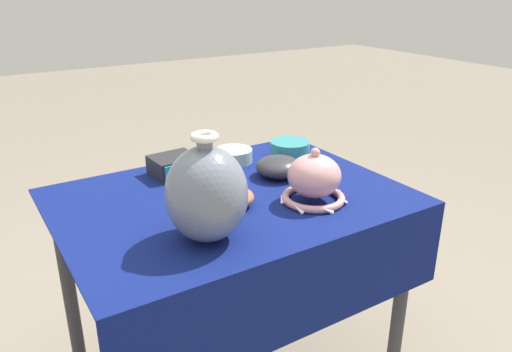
{
  "coord_description": "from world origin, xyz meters",
  "views": [
    {
      "loc": [
        -0.66,
        -1.19,
        1.35
      ],
      "look_at": [
        0.0,
        -0.14,
        0.86
      ],
      "focal_mm": 35.0,
      "sensor_mm": 36.0,
      "label": 1
    }
  ],
  "objects_px": {
    "pot_squat_celadon": "(234,156)",
    "bowl_shallow_charcoal": "(279,167)",
    "vase_dome_bell": "(314,180)",
    "vase_tall_bulbous": "(207,194)",
    "bowl_shallow_terracotta": "(233,197)",
    "pot_squat_teal": "(290,150)",
    "mosaic_tile_box": "(174,165)"
  },
  "relations": [
    {
      "from": "vase_tall_bulbous",
      "to": "bowl_shallow_charcoal",
      "type": "xyz_separation_m",
      "value": [
        0.38,
        0.25,
        -0.09
      ]
    },
    {
      "from": "vase_dome_bell",
      "to": "bowl_shallow_charcoal",
      "type": "relative_size",
      "value": 1.34
    },
    {
      "from": "mosaic_tile_box",
      "to": "pot_squat_teal",
      "type": "distance_m",
      "value": 0.42
    },
    {
      "from": "mosaic_tile_box",
      "to": "bowl_shallow_charcoal",
      "type": "xyz_separation_m",
      "value": [
        0.28,
        -0.2,
        0.0
      ]
    },
    {
      "from": "mosaic_tile_box",
      "to": "pot_squat_celadon",
      "type": "xyz_separation_m",
      "value": [
        0.22,
        0.0,
        -0.01
      ]
    },
    {
      "from": "vase_dome_bell",
      "to": "bowl_shallow_charcoal",
      "type": "xyz_separation_m",
      "value": [
        0.03,
        0.21,
        -0.03
      ]
    },
    {
      "from": "bowl_shallow_terracotta",
      "to": "pot_squat_celadon",
      "type": "bearing_deg",
      "value": 60.0
    },
    {
      "from": "vase_tall_bulbous",
      "to": "pot_squat_teal",
      "type": "xyz_separation_m",
      "value": [
        0.51,
        0.37,
        -0.09
      ]
    },
    {
      "from": "vase_tall_bulbous",
      "to": "bowl_shallow_charcoal",
      "type": "height_order",
      "value": "vase_tall_bulbous"
    },
    {
      "from": "vase_dome_bell",
      "to": "pot_squat_teal",
      "type": "height_order",
      "value": "vase_dome_bell"
    },
    {
      "from": "vase_dome_bell",
      "to": "vase_tall_bulbous",
      "type": "bearing_deg",
      "value": -174.31
    },
    {
      "from": "vase_tall_bulbous",
      "to": "bowl_shallow_charcoal",
      "type": "relative_size",
      "value": 1.84
    },
    {
      "from": "vase_tall_bulbous",
      "to": "pot_squat_teal",
      "type": "height_order",
      "value": "vase_tall_bulbous"
    },
    {
      "from": "vase_tall_bulbous",
      "to": "bowl_shallow_terracotta",
      "type": "xyz_separation_m",
      "value": [
        0.15,
        0.13,
        -0.1
      ]
    },
    {
      "from": "vase_dome_bell",
      "to": "bowl_shallow_terracotta",
      "type": "relative_size",
      "value": 1.66
    },
    {
      "from": "vase_dome_bell",
      "to": "mosaic_tile_box",
      "type": "xyz_separation_m",
      "value": [
        -0.25,
        0.41,
        -0.03
      ]
    },
    {
      "from": "vase_tall_bulbous",
      "to": "vase_dome_bell",
      "type": "height_order",
      "value": "vase_tall_bulbous"
    },
    {
      "from": "pot_squat_celadon",
      "to": "bowl_shallow_charcoal",
      "type": "distance_m",
      "value": 0.2
    },
    {
      "from": "mosaic_tile_box",
      "to": "bowl_shallow_terracotta",
      "type": "bearing_deg",
      "value": -86.46
    },
    {
      "from": "vase_tall_bulbous",
      "to": "bowl_shallow_terracotta",
      "type": "distance_m",
      "value": 0.22
    },
    {
      "from": "vase_dome_bell",
      "to": "pot_squat_celadon",
      "type": "distance_m",
      "value": 0.41
    },
    {
      "from": "vase_tall_bulbous",
      "to": "mosaic_tile_box",
      "type": "height_order",
      "value": "vase_tall_bulbous"
    },
    {
      "from": "vase_tall_bulbous",
      "to": "pot_squat_teal",
      "type": "distance_m",
      "value": 0.64
    },
    {
      "from": "vase_dome_bell",
      "to": "bowl_shallow_terracotta",
      "type": "bearing_deg",
      "value": 155.89
    },
    {
      "from": "vase_tall_bulbous",
      "to": "bowl_shallow_charcoal",
      "type": "bearing_deg",
      "value": 33.05
    },
    {
      "from": "pot_squat_celadon",
      "to": "bowl_shallow_terracotta",
      "type": "height_order",
      "value": "bowl_shallow_terracotta"
    },
    {
      "from": "vase_tall_bulbous",
      "to": "vase_dome_bell",
      "type": "relative_size",
      "value": 1.37
    },
    {
      "from": "mosaic_tile_box",
      "to": "bowl_shallow_terracotta",
      "type": "relative_size",
      "value": 1.26
    },
    {
      "from": "mosaic_tile_box",
      "to": "pot_squat_celadon",
      "type": "distance_m",
      "value": 0.22
    },
    {
      "from": "bowl_shallow_charcoal",
      "to": "pot_squat_teal",
      "type": "xyz_separation_m",
      "value": [
        0.13,
        0.12,
        -0.0
      ]
    },
    {
      "from": "pot_squat_celadon",
      "to": "bowl_shallow_charcoal",
      "type": "xyz_separation_m",
      "value": [
        0.06,
        -0.2,
        0.01
      ]
    },
    {
      "from": "bowl_shallow_terracotta",
      "to": "pot_squat_teal",
      "type": "xyz_separation_m",
      "value": [
        0.37,
        0.24,
        0.01
      ]
    }
  ]
}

